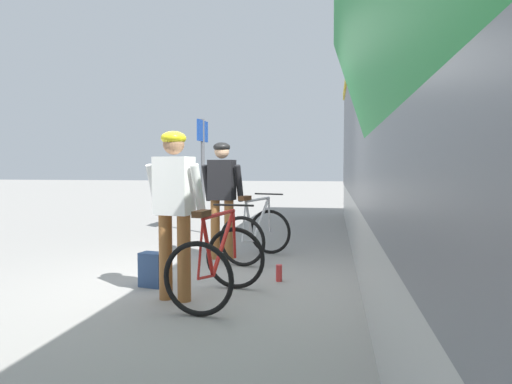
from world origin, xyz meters
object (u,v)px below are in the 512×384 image
bicycle_near_red (218,263)px  cyclist_near_in_white (174,200)px  bicycle_far_silver (257,233)px  platform_sign_post (203,156)px  backpack_on_platform (152,270)px  water_bottle_near_the_bikes (279,273)px  cyclist_far_in_dark (222,190)px

bicycle_near_red → cyclist_near_in_white: bearing=-176.4°
bicycle_far_silver → platform_sign_post: (-1.59, 2.60, 1.22)m
bicycle_near_red → backpack_on_platform: (-0.90, 0.44, -0.20)m
water_bottle_near_the_bikes → platform_sign_post: platform_sign_post is taller
water_bottle_near_the_bikes → platform_sign_post: (-2.07, 3.84, 1.52)m
cyclist_near_in_white → water_bottle_near_the_bikes: 1.67m
bicycle_far_silver → water_bottle_near_the_bikes: bearing=-68.7°
backpack_on_platform → platform_sign_post: 4.61m
cyclist_far_in_dark → bicycle_far_silver: (0.52, 0.05, -0.65)m
cyclist_far_in_dark → backpack_on_platform: (-0.42, -1.68, -0.85)m
cyclist_near_in_white → backpack_on_platform: cyclist_near_in_white is taller
bicycle_near_red → backpack_on_platform: size_ratio=2.88×
cyclist_far_in_dark → backpack_on_platform: bearing=-104.2°
bicycle_far_silver → cyclist_near_in_white: bearing=-102.8°
bicycle_near_red → bicycle_far_silver: bearing=88.9°
bicycle_far_silver → water_bottle_near_the_bikes: size_ratio=5.96×
cyclist_far_in_dark → platform_sign_post: platform_sign_post is taller
cyclist_near_in_white → backpack_on_platform: bearing=133.5°
bicycle_near_red → water_bottle_near_the_bikes: (0.53, 0.93, -0.30)m
cyclist_near_in_white → backpack_on_platform: (-0.45, 0.47, -0.85)m
cyclist_near_in_white → platform_sign_post: 4.96m
bicycle_near_red → bicycle_far_silver: (0.04, 2.17, 0.00)m
platform_sign_post → water_bottle_near_the_bikes: bearing=-61.6°
cyclist_far_in_dark → bicycle_near_red: size_ratio=1.53×
cyclist_far_in_dark → bicycle_near_red: bearing=-77.3°
platform_sign_post → backpack_on_platform: bearing=-81.5°
cyclist_far_in_dark → water_bottle_near_the_bikes: (1.00, -1.19, -0.95)m
cyclist_far_in_dark → bicycle_far_silver: cyclist_far_in_dark is taller
cyclist_far_in_dark → platform_sign_post: bearing=111.9°
cyclist_near_in_white → backpack_on_platform: size_ratio=4.40×
platform_sign_post → cyclist_near_in_white: bearing=-77.2°
cyclist_far_in_dark → bicycle_near_red: cyclist_far_in_dark is taller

